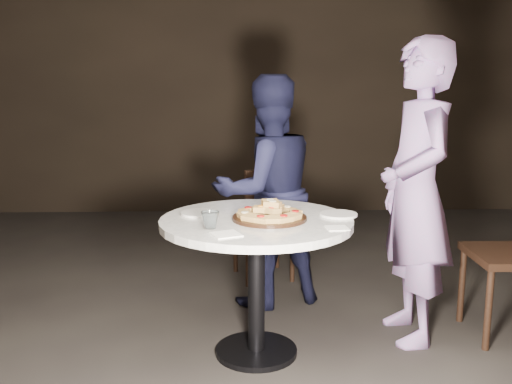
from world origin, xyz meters
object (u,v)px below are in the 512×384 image
water_glass (210,220)px  diner_navy (267,192)px  chair_far (267,216)px  diner_teal (416,193)px  focaccia_pile (270,212)px  table (256,245)px  serving_board (269,218)px

water_glass → diner_navy: (0.32, 0.94, -0.05)m
chair_far → diner_teal: 1.29m
focaccia_pile → diner_navy: (0.02, 0.77, -0.05)m
table → diner_teal: bearing=12.5°
chair_far → table: bearing=69.1°
focaccia_pile → diner_navy: diner_navy is taller
table → water_glass: (-0.23, -0.19, 0.18)m
table → water_glass: 0.35m
chair_far → diner_navy: size_ratio=0.57×
chair_far → diner_navy: 0.49m
focaccia_pile → diner_teal: size_ratio=0.20×
chair_far → serving_board: bearing=72.4°
table → chair_far: 1.17m
focaccia_pile → diner_teal: diner_teal is taller
serving_board → diner_navy: diner_navy is taller
table → diner_navy: size_ratio=0.84×
serving_board → water_glass: 0.34m
focaccia_pile → water_glass: (-0.29, -0.17, -0.00)m
chair_far → focaccia_pile: bearing=72.4°
focaccia_pile → diner_navy: 0.77m
serving_board → diner_navy: size_ratio=0.26×
table → chair_far: size_ratio=1.47×
serving_board → focaccia_pile: (0.00, -0.00, 0.03)m
serving_board → diner_navy: bearing=88.3°
serving_board → diner_teal: size_ratio=0.23×
water_glass → chair_far: 1.43m
water_glass → diner_navy: bearing=71.4°
focaccia_pile → diner_teal: 0.85m
water_glass → focaccia_pile: bearing=29.5°
table → chair_far: bearing=84.4°
diner_teal → focaccia_pile: bearing=-78.7°
focaccia_pile → diner_navy: bearing=88.4°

